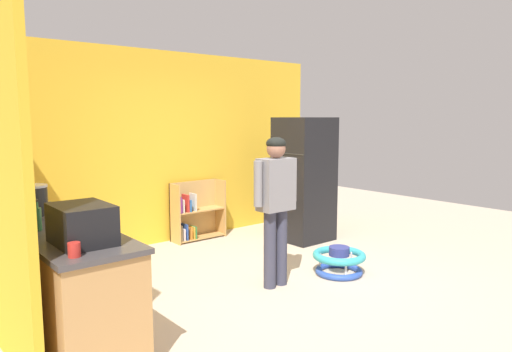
% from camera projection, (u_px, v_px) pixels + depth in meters
% --- Properties ---
extents(ground_plane, '(12.00, 12.00, 0.00)m').
position_uv_depth(ground_plane, '(280.00, 283.00, 5.11)').
color(ground_plane, beige).
rests_on(ground_plane, ground).
extents(back_wall, '(5.20, 0.06, 2.70)m').
position_uv_depth(back_wall, '(169.00, 148.00, 6.71)').
color(back_wall, yellow).
rests_on(back_wall, ground).
extents(kitchen_counter, '(0.65, 2.32, 0.90)m').
position_uv_depth(kitchen_counter, '(56.00, 277.00, 3.94)').
color(kitchen_counter, tan).
rests_on(kitchen_counter, ground).
extents(refrigerator, '(0.73, 0.68, 1.78)m').
position_uv_depth(refrigerator, '(304.00, 179.00, 6.80)').
color(refrigerator, black).
rests_on(refrigerator, ground).
extents(bookshelf, '(0.80, 0.28, 0.85)m').
position_uv_depth(bookshelf, '(194.00, 214.00, 6.87)').
color(bookshelf, tan).
rests_on(bookshelf, ground).
extents(standing_person, '(0.57, 0.22, 1.58)m').
position_uv_depth(standing_person, '(276.00, 198.00, 4.89)').
color(standing_person, '#36384A').
rests_on(standing_person, ground).
extents(baby_walker, '(0.60, 0.60, 0.32)m').
position_uv_depth(baby_walker, '(339.00, 261.00, 5.36)').
color(baby_walker, '#2E51B5').
rests_on(baby_walker, ground).
extents(microwave, '(0.37, 0.48, 0.28)m').
position_uv_depth(microwave, '(82.00, 224.00, 3.31)').
color(microwave, black).
rests_on(microwave, kitchen_counter).
extents(crock_pot, '(0.26, 0.26, 0.31)m').
position_uv_depth(crock_pot, '(33.00, 200.00, 4.26)').
color(crock_pot, black).
rests_on(crock_pot, kitchen_counter).
extents(banana_bunch, '(0.12, 0.16, 0.04)m').
position_uv_depth(banana_bunch, '(27.00, 205.00, 4.60)').
color(banana_bunch, yellow).
rests_on(banana_bunch, kitchen_counter).
extents(clear_bottle, '(0.07, 0.07, 0.25)m').
position_uv_depth(clear_bottle, '(28.00, 215.00, 3.81)').
color(clear_bottle, silver).
rests_on(clear_bottle, kitchen_counter).
extents(green_glass_bottle, '(0.07, 0.07, 0.25)m').
position_uv_depth(green_glass_bottle, '(37.00, 218.00, 3.69)').
color(green_glass_bottle, '#33753D').
rests_on(green_glass_bottle, kitchen_counter).
extents(blue_cup, '(0.08, 0.08, 0.09)m').
position_uv_depth(blue_cup, '(54.00, 228.00, 3.58)').
color(blue_cup, blue).
rests_on(blue_cup, kitchen_counter).
extents(red_cup, '(0.08, 0.08, 0.09)m').
position_uv_depth(red_cup, '(74.00, 250.00, 3.00)').
color(red_cup, red).
rests_on(red_cup, kitchen_counter).
extents(white_cup, '(0.08, 0.08, 0.09)m').
position_uv_depth(white_cup, '(14.00, 217.00, 3.99)').
color(white_cup, white).
rests_on(white_cup, kitchen_counter).
extents(green_cup, '(0.08, 0.08, 0.09)m').
position_uv_depth(green_cup, '(4.00, 207.00, 4.41)').
color(green_cup, green).
rests_on(green_cup, kitchen_counter).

